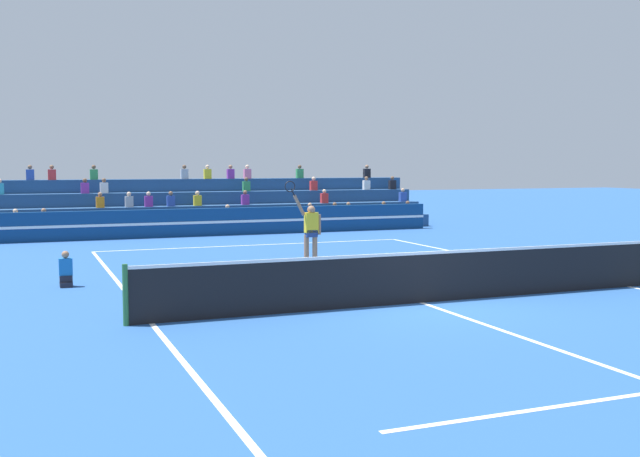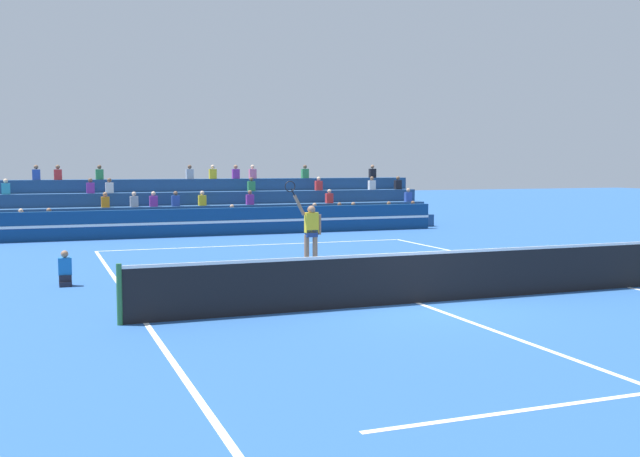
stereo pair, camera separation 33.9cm
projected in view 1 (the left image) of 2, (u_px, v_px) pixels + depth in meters
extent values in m
plane|color=#285699|center=(422.00, 303.00, 15.41)|extent=(120.00, 120.00, 0.00)
cube|color=white|center=(255.00, 245.00, 26.42)|extent=(11.00, 0.10, 0.01)
cube|color=white|center=(152.00, 324.00, 13.38)|extent=(0.10, 23.80, 0.01)
cube|color=white|center=(629.00, 287.00, 17.44)|extent=(0.10, 23.80, 0.01)
cube|color=white|center=(310.00, 264.00, 21.36)|extent=(8.25, 0.10, 0.01)
cube|color=white|center=(422.00, 303.00, 15.41)|extent=(0.10, 12.85, 0.01)
cylinder|color=#2D6B38|center=(125.00, 295.00, 13.17)|extent=(0.10, 0.10, 1.10)
cube|color=black|center=(422.00, 279.00, 15.37)|extent=(11.90, 0.02, 1.00)
cube|color=white|center=(422.00, 253.00, 15.32)|extent=(11.90, 0.04, 0.06)
cube|color=navy|center=(226.00, 222.00, 30.10)|extent=(18.00, 0.24, 1.10)
cube|color=white|center=(227.00, 222.00, 29.98)|extent=(18.00, 0.02, 0.10)
cube|color=navy|center=(218.00, 226.00, 31.31)|extent=(19.63, 0.95, 0.55)
cube|color=black|center=(310.00, 212.00, 32.60)|extent=(0.32, 0.22, 0.44)
sphere|color=tan|center=(310.00, 205.00, 32.58)|extent=(0.18, 0.18, 0.18)
cube|color=orange|center=(16.00, 220.00, 28.21)|extent=(0.32, 0.22, 0.44)
sphere|color=beige|center=(15.00, 211.00, 28.19)|extent=(0.18, 0.18, 0.18)
cube|color=#2D4CA5|center=(44.00, 219.00, 28.58)|extent=(0.32, 0.22, 0.44)
sphere|color=#9E7051|center=(44.00, 211.00, 28.55)|extent=(0.18, 0.18, 0.18)
cube|color=orange|center=(335.00, 212.00, 33.04)|extent=(0.32, 0.22, 0.44)
sphere|color=brown|center=(335.00, 204.00, 33.01)|extent=(0.18, 0.18, 0.18)
cube|color=yellow|center=(384.00, 210.00, 33.93)|extent=(0.32, 0.22, 0.44)
sphere|color=brown|center=(384.00, 203.00, 33.90)|extent=(0.18, 0.18, 0.18)
cube|color=#2D4CA5|center=(228.00, 214.00, 31.24)|extent=(0.32, 0.22, 0.44)
sphere|color=tan|center=(227.00, 207.00, 31.22)|extent=(0.18, 0.18, 0.18)
cube|color=teal|center=(348.00, 211.00, 33.28)|extent=(0.32, 0.22, 0.44)
sphere|color=#9E7051|center=(348.00, 204.00, 33.25)|extent=(0.18, 0.18, 0.18)
cube|color=#2D4CA5|center=(408.00, 210.00, 34.38)|extent=(0.32, 0.22, 0.44)
sphere|color=brown|center=(408.00, 203.00, 34.35)|extent=(0.18, 0.18, 0.18)
cube|color=navy|center=(213.00, 218.00, 32.16)|extent=(19.63, 0.95, 1.10)
cube|color=#2D4CA5|center=(403.00, 197.00, 35.30)|extent=(0.32, 0.22, 0.44)
sphere|color=tan|center=(403.00, 190.00, 35.28)|extent=(0.18, 0.18, 0.18)
cube|color=#2D4CA5|center=(171.00, 201.00, 31.27)|extent=(0.32, 0.22, 0.44)
sphere|color=brown|center=(171.00, 193.00, 31.24)|extent=(0.18, 0.18, 0.18)
cube|color=red|center=(324.00, 198.00, 33.83)|extent=(0.32, 0.22, 0.44)
sphere|color=beige|center=(324.00, 191.00, 33.80)|extent=(0.18, 0.18, 0.18)
cube|color=orange|center=(100.00, 202.00, 30.22)|extent=(0.32, 0.22, 0.44)
sphere|color=#9E7051|center=(100.00, 194.00, 30.19)|extent=(0.18, 0.18, 0.18)
cube|color=yellow|center=(197.00, 201.00, 31.69)|extent=(0.32, 0.22, 0.44)
sphere|color=beige|center=(197.00, 193.00, 31.66)|extent=(0.18, 0.18, 0.18)
cube|color=purple|center=(149.00, 201.00, 30.93)|extent=(0.32, 0.22, 0.44)
sphere|color=beige|center=(149.00, 194.00, 30.91)|extent=(0.18, 0.18, 0.18)
cube|color=purple|center=(245.00, 200.00, 32.46)|extent=(0.32, 0.22, 0.44)
sphere|color=brown|center=(245.00, 192.00, 32.43)|extent=(0.18, 0.18, 0.18)
cube|color=#B2B2B7|center=(129.00, 202.00, 30.64)|extent=(0.32, 0.22, 0.44)
sphere|color=beige|center=(129.00, 194.00, 30.61)|extent=(0.18, 0.18, 0.18)
cube|color=navy|center=(207.00, 210.00, 33.02)|extent=(19.63, 0.95, 1.65)
cube|color=purple|center=(85.00, 188.00, 30.86)|extent=(0.32, 0.22, 0.44)
sphere|color=brown|center=(85.00, 180.00, 30.84)|extent=(0.18, 0.18, 0.18)
cube|color=silver|center=(366.00, 185.00, 35.60)|extent=(0.32, 0.22, 0.44)
sphere|color=brown|center=(366.00, 178.00, 35.57)|extent=(0.18, 0.18, 0.18)
cube|color=#338C4C|center=(246.00, 186.00, 33.41)|extent=(0.32, 0.22, 0.44)
sphere|color=brown|center=(246.00, 179.00, 33.39)|extent=(0.18, 0.18, 0.18)
cube|color=silver|center=(104.00, 188.00, 31.15)|extent=(0.32, 0.22, 0.44)
sphere|color=brown|center=(104.00, 180.00, 31.12)|extent=(0.18, 0.18, 0.18)
cube|color=black|center=(392.00, 185.00, 36.11)|extent=(0.32, 0.22, 0.44)
sphere|color=brown|center=(392.00, 178.00, 36.08)|extent=(0.18, 0.18, 0.18)
cube|color=red|center=(314.00, 186.00, 34.60)|extent=(0.32, 0.22, 0.44)
sphere|color=beige|center=(314.00, 179.00, 34.58)|extent=(0.18, 0.18, 0.18)
cube|color=teal|center=(0.00, 189.00, 29.67)|extent=(0.32, 0.22, 0.44)
cube|color=navy|center=(203.00, 203.00, 33.87)|extent=(19.63, 0.95, 2.20)
cube|color=black|center=(367.00, 173.00, 36.61)|extent=(0.32, 0.22, 0.44)
sphere|color=#9E7051|center=(367.00, 167.00, 36.58)|extent=(0.18, 0.18, 0.18)
cube|color=pink|center=(247.00, 174.00, 34.37)|extent=(0.32, 0.22, 0.44)
sphere|color=beige|center=(247.00, 167.00, 34.34)|extent=(0.18, 0.18, 0.18)
cube|color=#338C4C|center=(94.00, 174.00, 31.86)|extent=(0.32, 0.22, 0.44)
sphere|color=brown|center=(94.00, 167.00, 31.84)|extent=(0.18, 0.18, 0.18)
cube|color=purple|center=(231.00, 174.00, 34.07)|extent=(0.32, 0.22, 0.44)
sphere|color=#9E7051|center=(230.00, 167.00, 34.05)|extent=(0.18, 0.18, 0.18)
cube|color=red|center=(52.00, 175.00, 31.24)|extent=(0.32, 0.22, 0.44)
sphere|color=brown|center=(52.00, 167.00, 31.21)|extent=(0.18, 0.18, 0.18)
cube|color=#2D4CA5|center=(30.00, 175.00, 30.93)|extent=(0.32, 0.22, 0.44)
sphere|color=brown|center=(30.00, 167.00, 30.90)|extent=(0.18, 0.18, 0.18)
cube|color=#B2B2B7|center=(184.00, 174.00, 33.29)|extent=(0.32, 0.22, 0.44)
sphere|color=brown|center=(184.00, 167.00, 33.27)|extent=(0.18, 0.18, 0.18)
cube|color=#338C4C|center=(300.00, 174.00, 35.31)|extent=(0.32, 0.22, 0.44)
sphere|color=brown|center=(300.00, 167.00, 35.29)|extent=(0.18, 0.18, 0.18)
cube|color=yellow|center=(208.00, 174.00, 33.68)|extent=(0.32, 0.22, 0.44)
sphere|color=beige|center=(207.00, 167.00, 33.65)|extent=(0.18, 0.18, 0.18)
cube|color=black|center=(66.00, 284.00, 17.42)|extent=(0.28, 0.36, 0.12)
cube|color=black|center=(66.00, 279.00, 17.41)|extent=(0.28, 0.24, 0.18)
cube|color=#1966B2|center=(66.00, 267.00, 17.38)|extent=(0.30, 0.18, 0.40)
sphere|color=#9E7051|center=(65.00, 254.00, 17.36)|extent=(0.17, 0.17, 0.17)
cylinder|color=#9E7051|center=(315.00, 251.00, 20.77)|extent=(0.14, 0.14, 0.90)
cylinder|color=#9E7051|center=(306.00, 251.00, 20.76)|extent=(0.14, 0.14, 0.90)
cube|color=navy|center=(311.00, 233.00, 20.71)|extent=(0.32, 0.20, 0.20)
cube|color=yellow|center=(311.00, 223.00, 20.68)|extent=(0.36, 0.20, 0.56)
sphere|color=#9E7051|center=(311.00, 210.00, 20.65)|extent=(0.22, 0.22, 0.22)
cube|color=white|center=(315.00, 265.00, 20.76)|extent=(0.12, 0.26, 0.09)
cube|color=white|center=(307.00, 266.00, 20.76)|extent=(0.12, 0.26, 0.09)
cylinder|color=#9E7051|center=(319.00, 225.00, 20.77)|extent=(0.09, 0.09, 0.56)
cylinder|color=#9E7051|center=(299.00, 205.00, 20.51)|extent=(0.35, 0.09, 0.58)
cylinder|color=black|center=(293.00, 192.00, 20.42)|extent=(0.13, 0.03, 0.21)
torus|color=black|center=(290.00, 186.00, 20.37)|extent=(0.41, 0.03, 0.41)
sphere|color=#C6DB33|center=(352.00, 261.00, 21.78)|extent=(0.07, 0.07, 0.07)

